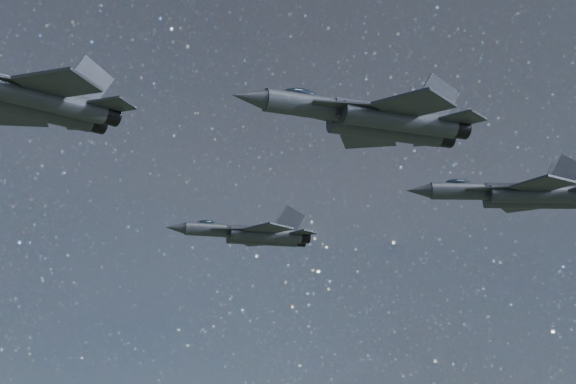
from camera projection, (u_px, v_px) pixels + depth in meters
name	position (u px, v px, depth m)	size (l,w,h in m)	color
jet_lead	(18.00, 95.00, 55.61)	(17.03, 11.34, 4.33)	#2D3139
jet_left	(252.00, 234.00, 90.47)	(15.43, 10.87, 3.90)	#2D3139
jet_right	(374.00, 118.00, 53.21)	(15.57, 11.02, 3.95)	#2D3139
jet_slot	(518.00, 194.00, 72.13)	(16.06, 10.86, 4.04)	#2D3139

